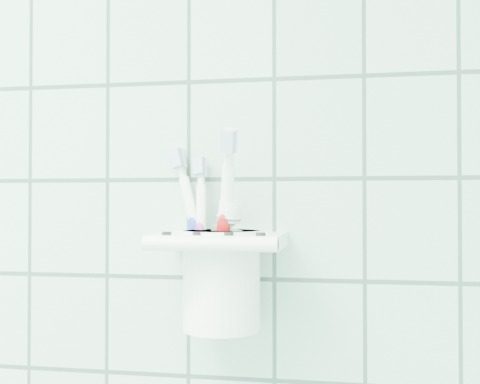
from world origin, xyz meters
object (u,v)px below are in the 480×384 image
Objects in this scene: holder_bracket at (221,242)px; toothbrush_blue at (201,235)px; toothbrush_orange at (220,222)px; toothpaste_tube at (216,250)px; cup at (222,276)px; toothbrush_pink at (217,227)px.

toothbrush_blue reaches higher than holder_bracket.
toothbrush_orange reaches higher than toothpaste_tube.
cup is at bearing -63.49° from toothbrush_orange.
toothbrush_pink is at bearing -1.33° from toothpaste_tube.
toothpaste_tube is (-0.00, -0.01, -0.03)m from toothbrush_orange.
toothbrush_pink is at bearing 55.35° from toothbrush_blue.
toothbrush_pink is at bearing 119.75° from holder_bracket.
toothbrush_pink reaches higher than toothpaste_tube.
toothbrush_orange reaches higher than toothbrush_pink.
holder_bracket is 0.03m from toothbrush_orange.
toothbrush_blue reaches higher than toothpaste_tube.
toothbrush_pink is (-0.01, 0.01, 0.02)m from holder_bracket.
holder_bracket is 0.64× the size of toothbrush_orange.
toothbrush_orange is 0.03m from toothpaste_tube.
toothbrush_pink is 1.42× the size of toothpaste_tube.
holder_bracket is at bearing -34.01° from toothpaste_tube.
toothpaste_tube is at bearing 58.28° from toothbrush_blue.
holder_bracket is at bearing -68.59° from toothbrush_orange.
toothbrush_orange is 1.50× the size of toothpaste_tube.
toothbrush_blue is at bearing -121.26° from toothbrush_pink.
holder_bracket is 0.02m from toothbrush_blue.
toothbrush_orange is (-0.00, 0.02, 0.02)m from holder_bracket.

